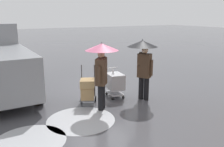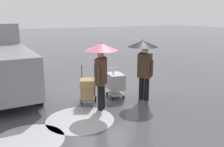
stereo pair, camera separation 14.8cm
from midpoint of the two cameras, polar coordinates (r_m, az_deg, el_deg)
name	(u,v)px [view 2 (the right image)]	position (r m, az deg, el deg)	size (l,w,h in m)	color
ground_plane	(106,89)	(9.90, -0.92, -3.76)	(90.00, 90.00, 0.00)	#4C4C51
slush_patch_near_cluster	(80,119)	(7.22, -6.90, -10.67)	(1.97, 1.97, 0.01)	#ADAFB5
slush_patch_far_side	(28,140)	(6.41, -18.47, -14.66)	(1.76, 1.76, 0.01)	#ADAFB5
cargo_van_parked_right	(0,63)	(10.10, -24.45, 2.25)	(2.26, 5.37, 2.60)	gray
shopping_cart_vendor	(115,82)	(8.87, 1.21, -2.01)	(0.65, 0.88, 1.04)	#B2B2B7
hand_dolly_boxes	(88,89)	(8.20, -5.25, -3.72)	(0.78, 0.86, 1.32)	#515156
pedestrian_pink_side	(101,60)	(7.55, -1.96, 3.10)	(1.04, 1.04, 2.15)	black
pedestrian_black_side	(144,56)	(8.47, 7.91, 4.15)	(1.04, 1.04, 2.15)	black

